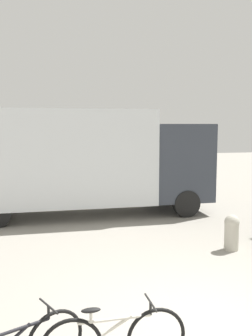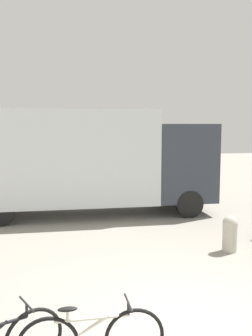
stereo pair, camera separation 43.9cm
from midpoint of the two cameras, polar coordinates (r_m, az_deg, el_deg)
name	(u,v)px [view 1 (the left image)]	position (r m, az deg, el deg)	size (l,w,h in m)	color
ground_plane	(201,328)	(5.69, 9.06, -22.94)	(60.00, 60.00, 0.00)	gray
delivery_truck	(81,158)	(11.75, -7.98, 1.48)	(7.94, 2.51, 3.26)	silver
bollard_near_bench	(232,231)	(8.75, 14.40, -9.28)	(0.33, 0.33, 0.81)	#B2AD9E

